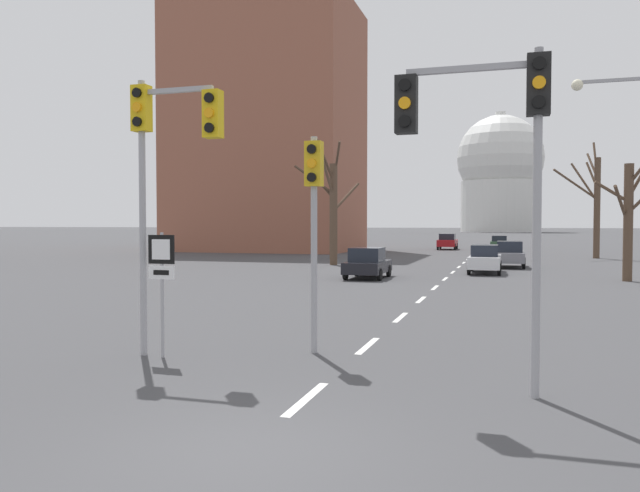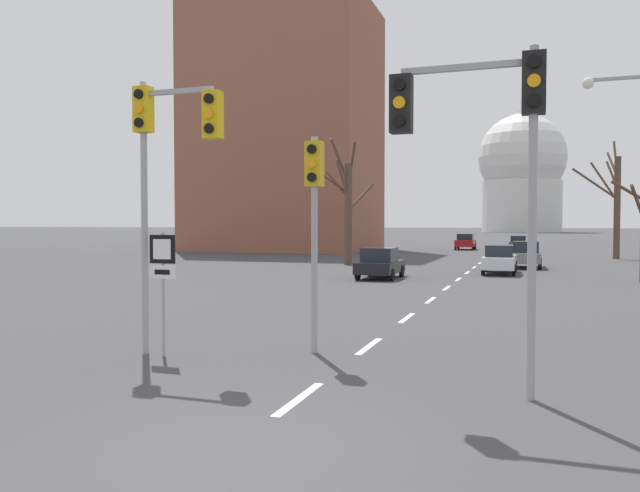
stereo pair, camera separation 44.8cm
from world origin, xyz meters
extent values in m
plane|color=#424244|center=(0.00, 0.00, 0.00)|extent=(800.00, 800.00, 0.00)
cube|color=silver|center=(0.00, 2.48, 0.00)|extent=(0.16, 2.00, 0.01)
cube|color=silver|center=(0.00, 6.98, 0.00)|extent=(0.16, 2.00, 0.01)
cube|color=silver|center=(0.00, 11.48, 0.00)|extent=(0.16, 2.00, 0.01)
cube|color=silver|center=(0.00, 15.98, 0.00)|extent=(0.16, 2.00, 0.01)
cube|color=silver|center=(0.00, 20.48, 0.00)|extent=(0.16, 2.00, 0.01)
cube|color=silver|center=(0.00, 24.98, 0.00)|extent=(0.16, 2.00, 0.01)
cube|color=silver|center=(0.00, 29.48, 0.00)|extent=(0.16, 2.00, 0.01)
cube|color=silver|center=(0.00, 33.98, 0.00)|extent=(0.16, 2.00, 0.01)
cube|color=silver|center=(0.00, 38.48, 0.00)|extent=(0.16, 2.00, 0.01)
cube|color=silver|center=(0.00, 42.98, 0.00)|extent=(0.16, 2.00, 0.01)
cube|color=silver|center=(0.00, 47.48, 0.00)|extent=(0.16, 2.00, 0.01)
cube|color=silver|center=(0.00, 51.98, 0.00)|extent=(0.16, 2.00, 0.01)
cube|color=silver|center=(0.00, 56.48, 0.00)|extent=(0.16, 2.00, 0.01)
cube|color=silver|center=(0.00, 60.98, 0.00)|extent=(0.16, 2.00, 0.01)
cylinder|color=#9E9EA3|center=(-4.34, 4.63, 2.89)|extent=(0.14, 0.14, 5.79)
cube|color=yellow|center=(-4.34, 4.63, 5.21)|extent=(0.36, 0.28, 0.96)
cylinder|color=black|center=(-4.34, 4.46, 5.51)|extent=(0.20, 0.06, 0.20)
cylinder|color=orange|center=(-4.34, 4.46, 5.21)|extent=(0.20, 0.06, 0.20)
cylinder|color=black|center=(-4.34, 4.46, 4.91)|extent=(0.20, 0.06, 0.20)
cube|color=#9E9EA3|center=(-3.52, 4.63, 5.54)|extent=(1.65, 0.10, 0.10)
cube|color=yellow|center=(-2.69, 4.63, 5.01)|extent=(0.36, 0.28, 0.96)
cylinder|color=black|center=(-2.69, 4.46, 5.31)|extent=(0.20, 0.06, 0.20)
cylinder|color=orange|center=(-2.69, 4.46, 5.01)|extent=(0.20, 0.06, 0.20)
cylinder|color=black|center=(-2.69, 4.46, 4.71)|extent=(0.20, 0.06, 0.20)
cylinder|color=#9E9EA3|center=(-0.95, 5.90, 2.33)|extent=(0.14, 0.14, 4.66)
cube|color=gold|center=(-0.95, 5.90, 4.08)|extent=(0.36, 0.28, 0.96)
cylinder|color=black|center=(-0.95, 5.73, 4.37)|extent=(0.20, 0.06, 0.20)
cylinder|color=orange|center=(-0.95, 5.73, 4.08)|extent=(0.20, 0.06, 0.20)
cylinder|color=black|center=(-0.95, 5.73, 3.78)|extent=(0.20, 0.06, 0.20)
cylinder|color=#9E9EA3|center=(3.49, 3.61, 2.78)|extent=(0.14, 0.14, 5.57)
cube|color=black|center=(3.49, 3.61, 4.99)|extent=(0.36, 0.28, 0.96)
cylinder|color=black|center=(3.49, 3.44, 5.28)|extent=(0.20, 0.06, 0.20)
cylinder|color=orange|center=(3.49, 3.44, 4.99)|extent=(0.20, 0.06, 0.20)
cylinder|color=black|center=(3.49, 3.44, 4.69)|extent=(0.20, 0.06, 0.20)
cube|color=#9E9EA3|center=(2.44, 3.61, 5.32)|extent=(2.09, 0.10, 0.10)
cube|color=black|center=(1.40, 3.61, 4.79)|extent=(0.36, 0.28, 0.96)
cylinder|color=black|center=(1.40, 3.44, 5.08)|extent=(0.20, 0.06, 0.20)
cylinder|color=orange|center=(1.40, 3.44, 4.79)|extent=(0.20, 0.06, 0.20)
cylinder|color=black|center=(1.40, 3.44, 4.49)|extent=(0.20, 0.06, 0.20)
cylinder|color=#9E9EA3|center=(-3.83, 4.52, 1.31)|extent=(0.07, 0.07, 2.61)
cube|color=black|center=(-3.83, 4.50, 2.26)|extent=(0.60, 0.03, 0.60)
cube|color=white|center=(-3.83, 4.49, 2.26)|extent=(0.42, 0.01, 0.42)
cube|color=white|center=(-3.83, 4.50, 1.78)|extent=(0.60, 0.03, 0.28)
cube|color=black|center=(-3.83, 4.49, 1.78)|extent=(0.36, 0.01, 0.10)
cube|color=#9E9EA3|center=(6.17, 14.50, 7.26)|extent=(2.16, 0.10, 0.10)
sphere|color=#F2EAC6|center=(5.08, 14.50, 7.18)|extent=(0.36, 0.36, 0.36)
cube|color=#2D4C33|center=(2.07, 62.99, 0.61)|extent=(1.79, 3.87, 0.56)
cube|color=#1E232D|center=(2.07, 62.80, 1.19)|extent=(1.52, 1.86, 0.60)
cylinder|color=black|center=(1.23, 64.19, 0.33)|extent=(0.18, 0.66, 0.66)
cylinder|color=black|center=(2.92, 64.19, 0.33)|extent=(0.18, 0.66, 0.66)
cylinder|color=black|center=(1.23, 61.80, 0.33)|extent=(0.18, 0.66, 0.66)
cylinder|color=black|center=(2.92, 61.80, 0.33)|extent=(0.18, 0.66, 0.66)
cube|color=silver|center=(1.78, 29.30, 0.65)|extent=(1.68, 4.53, 0.65)
cube|color=#1E232D|center=(1.78, 29.08, 1.29)|extent=(1.43, 2.17, 0.63)
cylinder|color=black|center=(0.99, 30.71, 0.33)|extent=(0.18, 0.66, 0.66)
cylinder|color=black|center=(2.57, 30.71, 0.33)|extent=(0.18, 0.66, 0.66)
cylinder|color=black|center=(0.99, 27.90, 0.33)|extent=(0.18, 0.66, 0.66)
cylinder|color=black|center=(2.57, 27.90, 0.33)|extent=(0.18, 0.66, 0.66)
cube|color=black|center=(-3.83, 24.23, 0.59)|extent=(1.83, 3.87, 0.57)
cube|color=#1E232D|center=(-3.83, 24.04, 1.22)|extent=(1.55, 1.86, 0.70)
cylinder|color=black|center=(-4.69, 25.43, 0.30)|extent=(0.18, 0.60, 0.60)
cylinder|color=black|center=(-2.97, 25.43, 0.30)|extent=(0.18, 0.60, 0.60)
cylinder|color=black|center=(-4.69, 23.03, 0.30)|extent=(0.18, 0.60, 0.60)
cylinder|color=black|center=(-2.97, 23.03, 0.30)|extent=(0.18, 0.60, 0.60)
cube|color=maroon|center=(-3.26, 61.12, 0.70)|extent=(1.87, 4.23, 0.72)
cube|color=#1E232D|center=(-3.26, 60.91, 1.39)|extent=(1.59, 2.03, 0.65)
cylinder|color=black|center=(-4.14, 62.43, 0.35)|extent=(0.18, 0.69, 0.69)
cylinder|color=black|center=(-2.37, 62.43, 0.35)|extent=(0.18, 0.69, 0.69)
cylinder|color=black|center=(-4.14, 59.81, 0.35)|extent=(0.18, 0.69, 0.69)
cylinder|color=black|center=(-2.37, 59.81, 0.35)|extent=(0.18, 0.69, 0.69)
cube|color=slate|center=(3.12, 34.57, 0.67)|extent=(1.78, 4.20, 0.63)
cube|color=#1E232D|center=(3.12, 34.36, 1.33)|extent=(1.51, 2.02, 0.69)
cylinder|color=black|center=(2.28, 35.88, 0.36)|extent=(0.18, 0.72, 0.72)
cylinder|color=black|center=(3.96, 35.88, 0.36)|extent=(0.18, 0.72, 0.72)
cylinder|color=black|center=(2.28, 33.27, 0.36)|extent=(0.18, 0.72, 0.72)
cylinder|color=black|center=(3.96, 33.27, 0.36)|extent=(0.18, 0.72, 0.72)
cylinder|color=brown|center=(-10.34, 40.74, 3.77)|extent=(0.51, 0.51, 7.53)
cylinder|color=brown|center=(-11.75, 40.16, 6.27)|extent=(2.84, 1.52, 2.27)
cylinder|color=brown|center=(-11.30, 40.96, 5.89)|extent=(2.05, 0.65, 2.20)
cylinder|color=brown|center=(-9.73, 39.68, 7.57)|extent=(1.26, 2.31, 2.95)
cylinder|color=brown|center=(8.07, 25.39, 3.86)|extent=(0.93, 1.94, 1.51)
cylinder|color=brown|center=(7.80, 26.12, 4.34)|extent=(1.64, 0.51, 1.09)
cylinder|color=brown|center=(-8.28, 33.62, 3.34)|extent=(0.51, 0.51, 6.67)
cylinder|color=brown|center=(-8.57, 32.56, 6.98)|extent=(0.69, 2.28, 2.63)
cylinder|color=brown|center=(-8.46, 32.92, 5.80)|extent=(0.53, 1.56, 2.42)
cylinder|color=brown|center=(-7.59, 34.60, 4.68)|extent=(1.30, 2.20, 1.99)
cylinder|color=brown|center=(9.79, 47.37, 4.04)|extent=(0.49, 0.49, 8.07)
cylinder|color=brown|center=(8.06, 46.71, 5.95)|extent=(3.46, 1.71, 2.45)
cylinder|color=brown|center=(9.72, 48.18, 7.94)|extent=(0.30, 1.77, 3.08)
cylinder|color=brown|center=(9.44, 48.10, 6.76)|extent=(0.80, 1.63, 2.25)
cylinder|color=brown|center=(9.47, 48.22, 7.54)|extent=(0.72, 1.85, 2.17)
cylinder|color=brown|center=(8.85, 48.13, 6.20)|extent=(1.95, 1.75, 3.28)
cylinder|color=silver|center=(0.00, 205.89, 8.32)|extent=(24.97, 24.97, 16.64)
sphere|color=silver|center=(0.00, 205.89, 24.27)|extent=(27.74, 27.74, 27.74)
cylinder|color=silver|center=(0.00, 205.89, 36.76)|extent=(3.33, 3.33, 4.85)
cube|color=#935642|center=(-21.09, 54.03, 12.61)|extent=(18.00, 14.00, 25.23)
camera|label=1|loc=(3.07, -6.87, 2.80)|focal=35.00mm
camera|label=2|loc=(3.50, -6.74, 2.80)|focal=35.00mm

